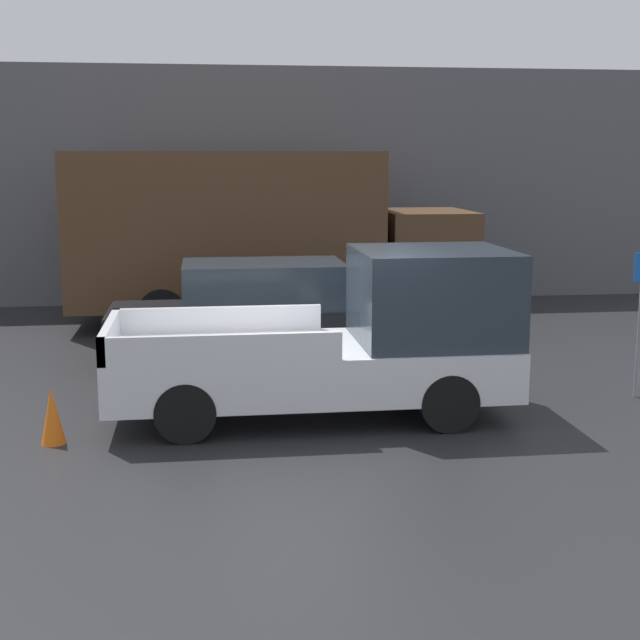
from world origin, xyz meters
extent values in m
plane|color=#232326|center=(0.00, 0.00, 0.00)|extent=(60.00, 60.00, 0.00)
cube|color=#56565B|center=(0.00, 9.62, 2.67)|extent=(28.00, 0.15, 5.34)
cube|color=silver|center=(-0.22, 0.25, 0.65)|extent=(5.18, 2.04, 0.63)
cube|color=#28333D|center=(1.39, 0.25, 1.56)|extent=(1.97, 1.92, 1.20)
cube|color=silver|center=(-1.38, 1.22, 1.13)|extent=(2.85, 0.10, 0.35)
cube|color=silver|center=(-1.38, -0.72, 1.13)|extent=(2.85, 0.10, 0.35)
cube|color=silver|center=(-2.76, 0.25, 1.13)|extent=(0.10, 2.04, 0.35)
cylinder|color=black|center=(1.39, 1.16, 0.37)|extent=(0.73, 0.26, 0.73)
cylinder|color=black|center=(1.39, -0.65, 0.37)|extent=(0.73, 0.26, 0.73)
cylinder|color=black|center=(-1.82, 1.16, 0.37)|extent=(0.73, 0.26, 0.73)
cylinder|color=black|center=(-1.82, -0.65, 0.37)|extent=(0.73, 0.26, 0.73)
cube|color=black|center=(-0.76, 3.29, 0.62)|extent=(4.67, 1.84, 0.65)
cube|color=#28333D|center=(-0.61, 3.29, 1.31)|extent=(2.57, 1.62, 0.73)
cylinder|color=black|center=(0.69, 4.11, 0.35)|extent=(0.70, 0.22, 0.70)
cylinder|color=black|center=(0.69, 2.47, 0.35)|extent=(0.70, 0.22, 0.70)
cylinder|color=black|center=(-2.20, 4.11, 0.35)|extent=(0.70, 0.22, 0.70)
cylinder|color=black|center=(-2.20, 2.47, 0.35)|extent=(0.70, 0.22, 0.70)
cube|color=#4C331E|center=(2.98, 6.93, 1.34)|extent=(1.77, 2.29, 1.82)
cube|color=#4C331E|center=(-1.11, 6.93, 1.93)|extent=(6.10, 2.41, 3.01)
cylinder|color=black|center=(2.66, 8.00, 0.45)|extent=(0.90, 0.30, 0.90)
cylinder|color=black|center=(2.66, 5.86, 0.45)|extent=(0.90, 0.30, 0.90)
cylinder|color=black|center=(-2.36, 8.00, 0.45)|extent=(0.90, 0.30, 0.90)
cylinder|color=black|center=(-2.36, 5.86, 0.45)|extent=(0.90, 0.30, 0.90)
cylinder|color=gray|center=(4.44, 0.53, 1.08)|extent=(0.07, 0.07, 2.15)
cube|color=#194CB2|center=(1.58, 9.30, 0.49)|extent=(0.45, 0.40, 0.98)
cone|color=orange|center=(-3.38, -0.51, 0.34)|extent=(0.29, 0.29, 0.69)
camera|label=1|loc=(-1.57, -10.94, 3.36)|focal=50.00mm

